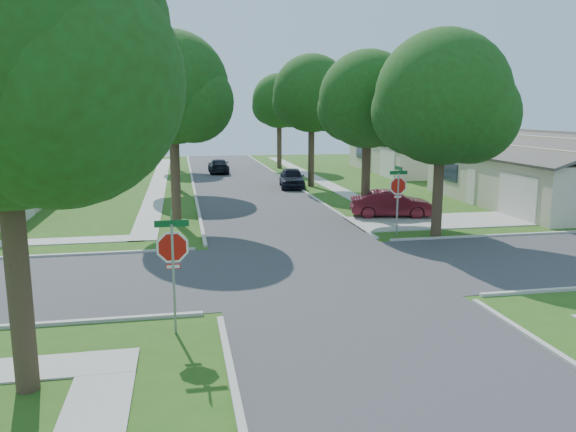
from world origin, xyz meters
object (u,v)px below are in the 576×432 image
at_px(tree_w_mid, 175,93).
at_px(tree_ne_corner, 443,104).
at_px(stop_sign_ne, 398,189).
at_px(house_ne_near, 541,178).
at_px(car_driveway, 391,204).
at_px(house_nw_far, 39,157).
at_px(stop_sign_sw, 173,252).
at_px(car_curb_east, 292,178).
at_px(car_curb_west, 219,166).
at_px(tree_sw_corner, 2,55).
at_px(tree_e_near, 369,104).
at_px(tree_w_near, 173,93).
at_px(house_ne_far, 414,154).
at_px(tree_w_far, 176,109).
at_px(tree_e_mid, 312,97).
at_px(tree_e_far, 280,104).

relative_size(tree_w_mid, tree_ne_corner, 1.10).
relative_size(stop_sign_ne, house_ne_near, 0.22).
bearing_deg(car_driveway, house_nw_far, 55.77).
xyz_separation_m(stop_sign_sw, tree_ne_corner, (11.06, 8.91, 3.56)).
xyz_separation_m(car_curb_east, car_curb_west, (-4.40, 10.42, -0.09)).
bearing_deg(tree_w_mid, tree_ne_corner, -56.78).
bearing_deg(car_driveway, tree_ne_corner, -163.00).
height_order(tree_sw_corner, car_driveway, tree_sw_corner).
relative_size(tree_e_near, tree_w_near, 0.92).
bearing_deg(house_ne_near, house_nw_far, 146.71).
distance_m(stop_sign_ne, tree_w_mid, 19.31).
height_order(tree_w_mid, house_ne_far, tree_w_mid).
bearing_deg(tree_w_mid, stop_sign_ne, -60.20).
height_order(stop_sign_ne, house_ne_far, house_ne_far).
bearing_deg(tree_w_near, tree_sw_corner, -99.90).
height_order(stop_sign_sw, house_ne_far, house_ne_far).
bearing_deg(house_nw_far, stop_sign_ne, -52.84).
relative_size(tree_w_near, tree_w_far, 1.12).
xyz_separation_m(tree_e_mid, tree_w_mid, (-9.40, 0.00, 0.24)).
xyz_separation_m(stop_sign_sw, tree_w_mid, (0.06, 25.71, 4.46)).
xyz_separation_m(stop_sign_ne, tree_e_far, (0.05, 29.31, 3.95)).
relative_size(stop_sign_sw, tree_w_far, 0.37).
relative_size(tree_w_far, tree_sw_corner, 0.84).
bearing_deg(house_nw_far, house_ne_near, -33.29).
height_order(tree_e_mid, car_driveway, tree_e_mid).
bearing_deg(tree_e_near, house_nw_far, 132.06).
bearing_deg(house_nw_far, tree_w_mid, -44.07).
xyz_separation_m(tree_w_mid, house_ne_far, (20.63, 7.99, -4.97)).
distance_m(stop_sign_ne, tree_sw_corner, 17.38).
xyz_separation_m(tree_w_near, house_ne_far, (20.64, 19.99, -4.60)).
bearing_deg(stop_sign_ne, tree_ne_corner, -16.55).
relative_size(tree_e_mid, tree_sw_corner, 0.96).
relative_size(tree_w_mid, tree_sw_corner, 1.00).
relative_size(stop_sign_ne, tree_ne_corner, 0.34).
distance_m(tree_sw_corner, car_curb_east, 30.02).
bearing_deg(stop_sign_ne, tree_e_far, 89.90).
xyz_separation_m(tree_sw_corner, tree_ne_corner, (13.80, 11.20, -0.67)).
bearing_deg(tree_sw_corner, tree_w_near, 80.10).
bearing_deg(car_curb_east, tree_ne_corner, -71.72).
bearing_deg(stop_sign_ne, car_curb_east, 95.41).
distance_m(tree_w_near, house_nw_far, 26.05).
height_order(tree_e_far, house_ne_near, tree_e_far).
xyz_separation_m(stop_sign_ne, car_driveway, (1.30, 4.00, -1.35)).
bearing_deg(tree_sw_corner, house_ne_near, 37.52).
bearing_deg(tree_e_mid, stop_sign_sw, -110.20).
bearing_deg(tree_ne_corner, tree_e_near, 108.53).
bearing_deg(tree_w_near, stop_sign_sw, -90.23).
bearing_deg(car_curb_west, tree_e_far, -152.21).
bearing_deg(car_driveway, house_ne_far, -13.79).
relative_size(tree_e_far, tree_ne_corner, 1.01).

